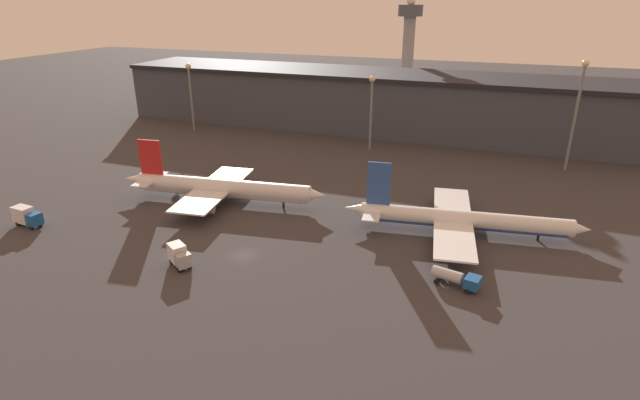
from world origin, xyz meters
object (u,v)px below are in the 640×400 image
airplane_0 (220,188)px  control_tower (408,47)px  airplane_1 (460,219)px  service_vehicle_2 (179,255)px  service_vehicle_1 (456,278)px  service_vehicle_0 (26,216)px

airplane_0 → control_tower: 110.37m
airplane_1 → service_vehicle_2: airplane_1 is taller
service_vehicle_1 → service_vehicle_2: (-44.60, -9.89, 0.52)m
airplane_0 → service_vehicle_0: airplane_0 is taller
service_vehicle_2 → control_tower: size_ratio=0.13×
airplane_0 → service_vehicle_0: size_ratio=7.28×
airplane_0 → service_vehicle_1: bearing=-26.2°
control_tower → service_vehicle_2: bearing=-94.6°
service_vehicle_2 → service_vehicle_1: bearing=44.6°
service_vehicle_2 → control_tower: control_tower is taller
airplane_1 → service_vehicle_2: (-42.93, -29.53, -0.89)m
airplane_1 → service_vehicle_1: size_ratio=5.79×
service_vehicle_0 → service_vehicle_1: 82.75m
airplane_1 → service_vehicle_1: (1.67, -19.64, -1.42)m
service_vehicle_2 → control_tower: (10.66, 133.76, 22.50)m
service_vehicle_0 → control_tower: bearing=74.8°
airplane_0 → airplane_1: (51.16, 2.43, -0.40)m
control_tower → airplane_0: bearing=-100.0°
service_vehicle_1 → service_vehicle_2: 45.69m
airplane_1 → control_tower: (-32.27, 104.23, 21.61)m
airplane_1 → control_tower: bearing=99.0°
airplane_1 → airplane_0: bearing=174.5°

